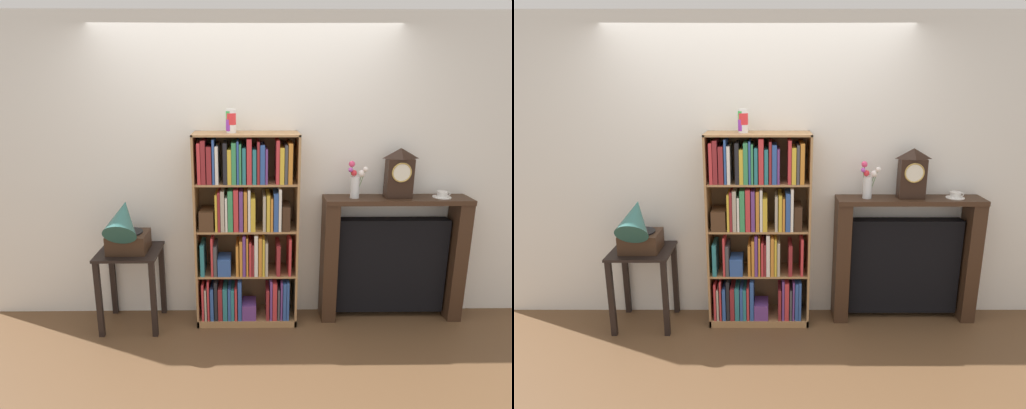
% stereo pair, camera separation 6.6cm
% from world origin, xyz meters
% --- Properties ---
extents(ground_plane, '(7.98, 6.40, 0.02)m').
position_xyz_m(ground_plane, '(0.00, 0.00, -0.01)').
color(ground_plane, brown).
extents(wall_back, '(4.98, 0.08, 2.60)m').
position_xyz_m(wall_back, '(0.14, 0.30, 1.30)').
color(wall_back, silver).
rests_on(wall_back, ground).
extents(bookshelf, '(0.86, 0.32, 1.66)m').
position_xyz_m(bookshelf, '(-0.01, 0.09, 0.81)').
color(bookshelf, '#A87A4C').
rests_on(bookshelf, ground).
extents(cup_stack, '(0.08, 0.08, 0.19)m').
position_xyz_m(cup_stack, '(-0.12, 0.09, 1.75)').
color(cup_stack, white).
rests_on(cup_stack, bookshelf).
extents(side_table_left, '(0.51, 0.46, 0.68)m').
position_xyz_m(side_table_left, '(-0.98, 0.03, 0.50)').
color(side_table_left, black).
rests_on(side_table_left, ground).
extents(gramophone, '(0.32, 0.47, 0.52)m').
position_xyz_m(gramophone, '(-0.98, -0.04, 0.91)').
color(gramophone, '#382316').
rests_on(gramophone, side_table_left).
extents(fireplace_mantel, '(1.23, 0.26, 1.11)m').
position_xyz_m(fireplace_mantel, '(1.27, 0.15, 0.54)').
color(fireplace_mantel, '#382316').
rests_on(fireplace_mantel, ground).
extents(mantel_clock, '(0.22, 0.12, 0.42)m').
position_xyz_m(mantel_clock, '(1.27, 0.13, 1.32)').
color(mantel_clock, black).
rests_on(mantel_clock, fireplace_mantel).
extents(flower_vase, '(0.16, 0.11, 0.31)m').
position_xyz_m(flower_vase, '(0.91, 0.13, 1.25)').
color(flower_vase, silver).
rests_on(flower_vase, fireplace_mantel).
extents(teacup_with_saucer, '(0.15, 0.15, 0.05)m').
position_xyz_m(teacup_with_saucer, '(1.65, 0.13, 1.13)').
color(teacup_with_saucer, white).
rests_on(teacup_with_saucer, fireplace_mantel).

